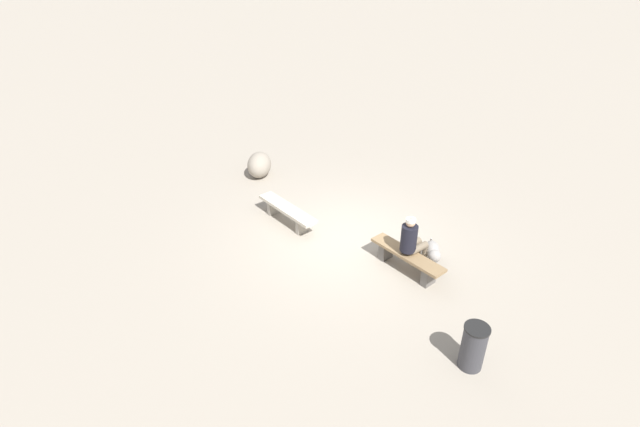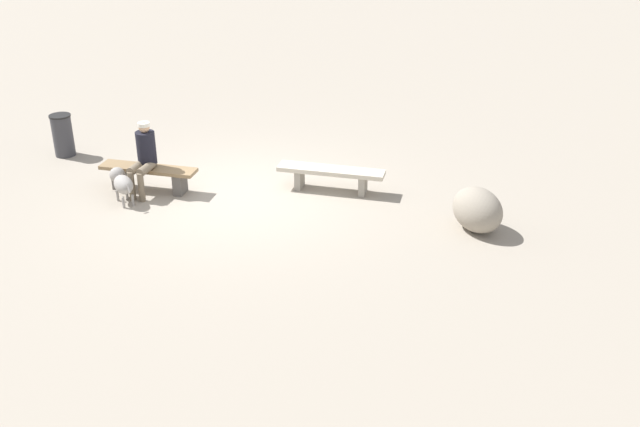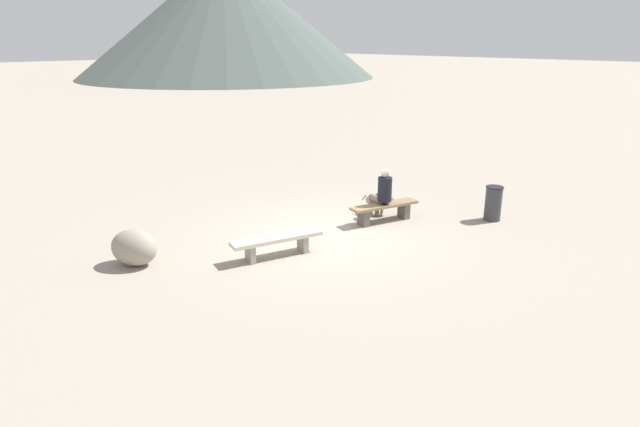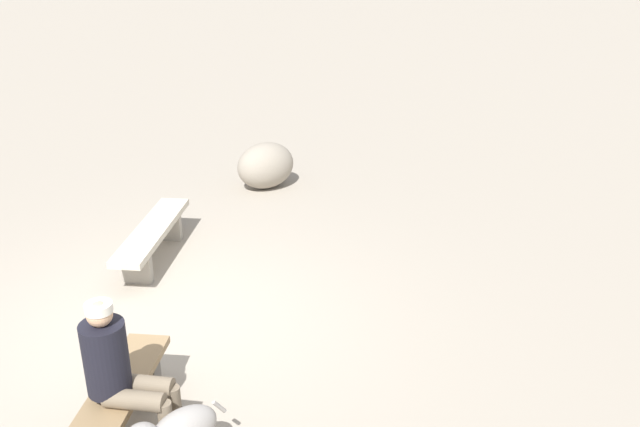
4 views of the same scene
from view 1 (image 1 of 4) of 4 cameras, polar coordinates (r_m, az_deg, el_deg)
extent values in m
cube|color=#9E9384|center=(11.06, 3.31, -3.24)|extent=(210.00, 210.00, 0.06)
cube|color=gray|center=(12.00, -5.55, 0.75)|extent=(0.18, 0.35, 0.35)
cube|color=gray|center=(11.19, -2.13, -1.50)|extent=(0.18, 0.35, 0.35)
cube|color=beige|center=(11.48, -3.94, 0.57)|extent=(1.93, 0.81, 0.08)
cube|color=#605B56|center=(10.42, 7.89, -4.43)|extent=(0.23, 0.34, 0.38)
cube|color=#605B56|center=(9.85, 12.87, -7.35)|extent=(0.23, 0.34, 0.38)
cube|color=#8C704C|center=(9.99, 10.42, -4.84)|extent=(1.78, 0.77, 0.06)
cylinder|color=black|center=(9.78, 10.60, -2.94)|extent=(0.33, 0.33, 0.58)
sphere|color=#D8A87F|center=(9.58, 10.81, -1.07)|extent=(0.19, 0.19, 0.19)
cylinder|color=silver|center=(9.55, 10.84, -0.80)|extent=(0.20, 0.20, 0.07)
cylinder|color=#756651|center=(10.03, 11.72, -4.09)|extent=(0.27, 0.48, 0.15)
cylinder|color=#756651|center=(10.33, 12.42, -4.82)|extent=(0.11, 0.11, 0.52)
cylinder|color=#756651|center=(10.13, 10.96, -3.63)|extent=(0.27, 0.48, 0.15)
cylinder|color=#756651|center=(10.42, 11.68, -4.36)|extent=(0.11, 0.11, 0.52)
ellipsoid|color=gray|center=(10.36, 13.30, -4.20)|extent=(0.52, 0.60, 0.30)
sphere|color=gray|center=(10.06, 13.55, -4.97)|extent=(0.27, 0.27, 0.27)
cylinder|color=gray|center=(10.38, 13.69, -5.87)|extent=(0.04, 0.04, 0.20)
cylinder|color=gray|center=(10.35, 12.79, -5.84)|extent=(0.04, 0.04, 0.20)
cylinder|color=gray|center=(10.64, 13.49, -4.82)|extent=(0.04, 0.04, 0.20)
cylinder|color=gray|center=(10.62, 12.61, -4.79)|extent=(0.04, 0.04, 0.20)
cylinder|color=gray|center=(10.58, 13.15, -3.08)|extent=(0.09, 0.12, 0.15)
cylinder|color=#38383D|center=(8.28, 17.86, -15.05)|extent=(0.39, 0.39, 0.80)
cylinder|color=black|center=(8.00, 18.35, -12.95)|extent=(0.42, 0.42, 0.03)
ellipsoid|color=gray|center=(13.86, -7.29, 5.81)|extent=(1.03, 1.14, 0.71)
camera|label=2|loc=(20.59, 20.63, 27.20)|focal=41.75mm
camera|label=3|loc=(12.79, -56.07, 8.66)|focal=30.30mm
camera|label=4|loc=(8.90, 41.77, 7.25)|focal=37.77mm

